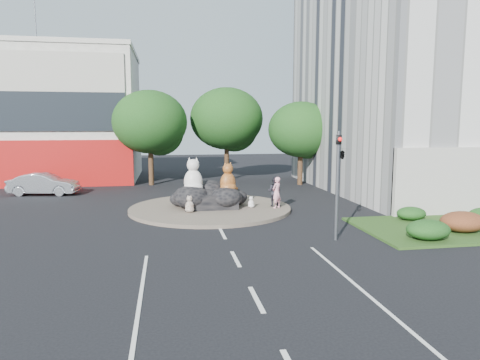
{
  "coord_description": "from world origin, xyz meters",
  "views": [
    {
      "loc": [
        -2.6,
        -16.18,
        5.29
      ],
      "look_at": [
        1.69,
        8.82,
        2.0
      ],
      "focal_mm": 32.0,
      "sensor_mm": 36.0,
      "label": 1
    }
  ],
  "objects_px": {
    "pedestrian_dark": "(275,192)",
    "kitten_calico": "(190,204)",
    "cat_white": "(193,175)",
    "parked_car": "(44,184)",
    "kitten_white": "(251,202)",
    "pedestrian_pink": "(277,193)",
    "cat_tabby": "(228,177)",
    "litter_bin": "(423,229)"
  },
  "relations": [
    {
      "from": "cat_white",
      "to": "litter_bin",
      "type": "height_order",
      "value": "cat_white"
    },
    {
      "from": "pedestrian_dark",
      "to": "kitten_calico",
      "type": "bearing_deg",
      "value": 46.24
    },
    {
      "from": "cat_white",
      "to": "pedestrian_pink",
      "type": "xyz_separation_m",
      "value": [
        5.02,
        -1.02,
        -1.05
      ]
    },
    {
      "from": "parked_car",
      "to": "pedestrian_pink",
      "type": "bearing_deg",
      "value": -111.39
    },
    {
      "from": "cat_tabby",
      "to": "kitten_calico",
      "type": "distance_m",
      "value": 3.05
    },
    {
      "from": "kitten_calico",
      "to": "pedestrian_pink",
      "type": "xyz_separation_m",
      "value": [
        5.34,
        0.39,
        0.45
      ]
    },
    {
      "from": "cat_white",
      "to": "litter_bin",
      "type": "distance_m",
      "value": 13.31
    },
    {
      "from": "kitten_white",
      "to": "parked_car",
      "type": "relative_size",
      "value": 0.15
    },
    {
      "from": "pedestrian_pink",
      "to": "kitten_calico",
      "type": "bearing_deg",
      "value": -34.49
    },
    {
      "from": "kitten_calico",
      "to": "litter_bin",
      "type": "xyz_separation_m",
      "value": [
        10.34,
        -7.19,
        -0.21
      ]
    },
    {
      "from": "kitten_calico",
      "to": "kitten_white",
      "type": "xyz_separation_m",
      "value": [
        3.81,
        0.75,
        -0.14
      ]
    },
    {
      "from": "pedestrian_dark",
      "to": "parked_car",
      "type": "distance_m",
      "value": 17.92
    },
    {
      "from": "cat_white",
      "to": "litter_bin",
      "type": "xyz_separation_m",
      "value": [
        10.03,
        -8.59,
        -1.7
      ]
    },
    {
      "from": "cat_tabby",
      "to": "pedestrian_dark",
      "type": "relative_size",
      "value": 1.03
    },
    {
      "from": "cat_white",
      "to": "pedestrian_dark",
      "type": "xyz_separation_m",
      "value": [
        5.04,
        -0.45,
        -1.08
      ]
    },
    {
      "from": "kitten_calico",
      "to": "parked_car",
      "type": "bearing_deg",
      "value": 165.66
    },
    {
      "from": "cat_white",
      "to": "cat_tabby",
      "type": "relative_size",
      "value": 1.16
    },
    {
      "from": "cat_white",
      "to": "pedestrian_pink",
      "type": "relative_size",
      "value": 1.15
    },
    {
      "from": "kitten_calico",
      "to": "kitten_white",
      "type": "bearing_deg",
      "value": 38.42
    },
    {
      "from": "cat_white",
      "to": "parked_car",
      "type": "bearing_deg",
      "value": 154.7
    },
    {
      "from": "pedestrian_dark",
      "to": "parked_car",
      "type": "height_order",
      "value": "pedestrian_dark"
    },
    {
      "from": "cat_tabby",
      "to": "litter_bin",
      "type": "bearing_deg",
      "value": -71.62
    },
    {
      "from": "kitten_white",
      "to": "parked_car",
      "type": "bearing_deg",
      "value": 134.17
    },
    {
      "from": "kitten_calico",
      "to": "pedestrian_pink",
      "type": "height_order",
      "value": "pedestrian_pink"
    },
    {
      "from": "cat_white",
      "to": "kitten_calico",
      "type": "distance_m",
      "value": 2.08
    },
    {
      "from": "kitten_calico",
      "to": "litter_bin",
      "type": "bearing_deg",
      "value": -7.46
    },
    {
      "from": "cat_tabby",
      "to": "litter_bin",
      "type": "relative_size",
      "value": 2.49
    },
    {
      "from": "pedestrian_pink",
      "to": "parked_car",
      "type": "relative_size",
      "value": 0.38
    },
    {
      "from": "litter_bin",
      "to": "kitten_white",
      "type": "bearing_deg",
      "value": 129.45
    },
    {
      "from": "kitten_calico",
      "to": "pedestrian_pink",
      "type": "bearing_deg",
      "value": 31.49
    },
    {
      "from": "pedestrian_pink",
      "to": "pedestrian_dark",
      "type": "distance_m",
      "value": 0.57
    },
    {
      "from": "kitten_calico",
      "to": "pedestrian_dark",
      "type": "xyz_separation_m",
      "value": [
        5.36,
        0.95,
        0.42
      ]
    },
    {
      "from": "pedestrian_dark",
      "to": "parked_car",
      "type": "xyz_separation_m",
      "value": [
        -15.83,
        8.38,
        -0.3
      ]
    },
    {
      "from": "cat_white",
      "to": "kitten_white",
      "type": "bearing_deg",
      "value": 0.37
    },
    {
      "from": "kitten_calico",
      "to": "parked_car",
      "type": "xyz_separation_m",
      "value": [
        -10.48,
        9.33,
        0.12
      ]
    },
    {
      "from": "kitten_white",
      "to": "litter_bin",
      "type": "height_order",
      "value": "kitten_white"
    },
    {
      "from": "cat_white",
      "to": "parked_car",
      "type": "xyz_separation_m",
      "value": [
        -10.8,
        7.93,
        -1.38
      ]
    },
    {
      "from": "kitten_white",
      "to": "litter_bin",
      "type": "xyz_separation_m",
      "value": [
        6.53,
        -7.94,
        -0.06
      ]
    },
    {
      "from": "pedestrian_pink",
      "to": "kitten_white",
      "type": "bearing_deg",
      "value": -51.88
    },
    {
      "from": "kitten_white",
      "to": "kitten_calico",
      "type": "bearing_deg",
      "value": 176.24
    },
    {
      "from": "cat_white",
      "to": "litter_bin",
      "type": "relative_size",
      "value": 2.9
    },
    {
      "from": "pedestrian_pink",
      "to": "litter_bin",
      "type": "distance_m",
      "value": 9.1
    }
  ]
}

